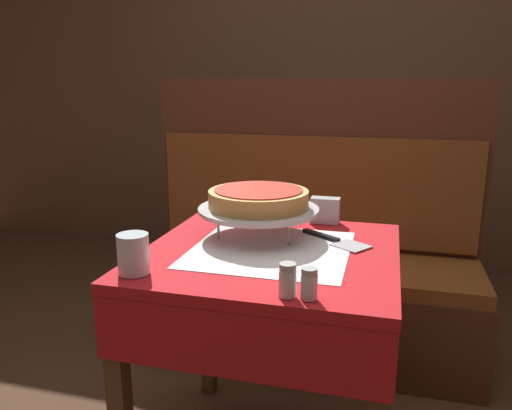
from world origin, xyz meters
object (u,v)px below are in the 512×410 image
pizza_pan_stand (258,210)px  water_glass_near (133,254)px  napkin_holder (325,210)px  dining_table_front (271,287)px  pizza_server (335,240)px  dining_table_rear (352,181)px  booth_bench (307,276)px  deep_dish_pizza (258,198)px  pepper_shaker (309,284)px  salt_shaker (288,280)px  condiment_caddy (359,156)px

pizza_pan_stand → water_glass_near: (-0.23, -0.39, -0.03)m
water_glass_near → napkin_holder: bearing=55.5°
napkin_holder → dining_table_front: bearing=-110.0°
pizza_server → napkin_holder: bearing=106.0°
dining_table_rear → booth_bench: size_ratio=0.49×
deep_dish_pizza → pepper_shaker: 0.50m
dining_table_rear → deep_dish_pizza: (-0.18, -1.55, 0.23)m
salt_shaker → pizza_server: bearing=82.0°
pizza_server → pepper_shaker: bearing=-91.5°
dining_table_rear → condiment_caddy: size_ratio=4.86×
pizza_server → napkin_holder: 0.22m
booth_bench → pizza_server: 0.82m
pizza_pan_stand → deep_dish_pizza: (0.00, 0.00, 0.04)m
salt_shaker → condiment_caddy: size_ratio=0.51×
salt_shaker → napkin_holder: bearing=89.8°
pizza_server → salt_shaker: salt_shaker is taller
dining_table_front → pizza_pan_stand: size_ratio=1.97×
pizza_server → dining_table_front: bearing=-145.9°
booth_bench → napkin_holder: booth_bench is taller
pizza_server → pepper_shaker: (-0.01, -0.44, 0.03)m
condiment_caddy → dining_table_front: bearing=-94.8°
dining_table_front → salt_shaker: salt_shaker is taller
pizza_pan_stand → salt_shaker: pizza_pan_stand is taller
booth_bench → napkin_holder: bearing=-74.6°
pizza_pan_stand → napkin_holder: 0.28m
dining_table_rear → booth_bench: bearing=-98.4°
pizza_pan_stand → water_glass_near: bearing=-120.0°
dining_table_front → pizza_server: pizza_server is taller
dining_table_rear → booth_bench: 0.91m
dining_table_rear → pepper_shaker: (0.05, -1.98, 0.14)m
dining_table_rear → condiment_caddy: condiment_caddy is taller
booth_bench → salt_shaker: 1.21m
dining_table_rear → salt_shaker: bearing=-89.9°
napkin_holder → condiment_caddy: bearing=88.9°
dining_table_rear → water_glass_near: size_ratio=7.30×
booth_bench → deep_dish_pizza: bearing=-94.4°
dining_table_front → deep_dish_pizza: 0.28m
pepper_shaker → condiment_caddy: condiment_caddy is taller
booth_bench → dining_table_front: bearing=-88.9°
booth_bench → pizza_pan_stand: bearing=-94.4°
pizza_pan_stand → napkin_holder: pizza_pan_stand is taller
deep_dish_pizza → dining_table_front: bearing=-59.2°
deep_dish_pizza → pizza_pan_stand: bearing=-153.4°
dining_table_front → dining_table_rear: size_ratio=0.99×
dining_table_front → pepper_shaker: 0.39m
booth_bench → pizza_pan_stand: booth_bench is taller
deep_dish_pizza → dining_table_rear: bearing=83.4°
dining_table_front → pizza_server: (0.18, 0.12, 0.13)m
pizza_pan_stand → booth_bench: bearing=85.6°
dining_table_rear → salt_shaker: salt_shaker is taller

